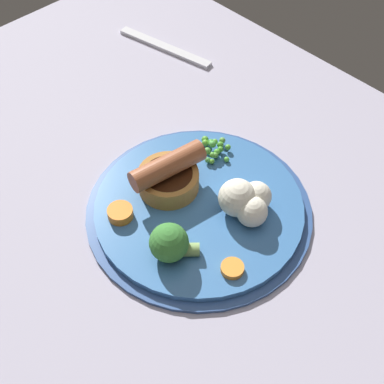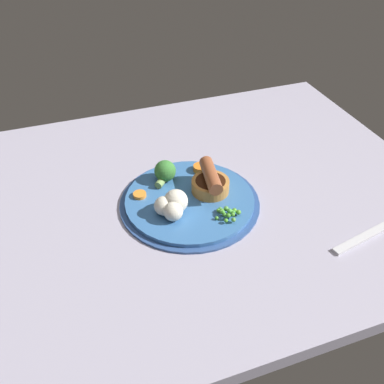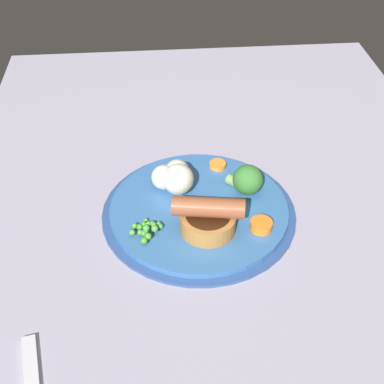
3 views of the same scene
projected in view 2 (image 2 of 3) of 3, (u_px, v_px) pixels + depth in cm
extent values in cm
cube|color=#9E99AD|center=(179.00, 201.00, 90.74)|extent=(110.00, 80.00, 3.00)
cylinder|color=#2D4C84|center=(190.00, 202.00, 87.62)|extent=(28.63, 28.63, 0.50)
cylinder|color=#386BA8|center=(190.00, 201.00, 87.34)|extent=(26.34, 26.34, 1.40)
cylinder|color=#AD7538|center=(210.00, 186.00, 87.90)|extent=(7.80, 7.80, 2.63)
cylinder|color=#33190C|center=(210.00, 181.00, 87.17)|extent=(6.24, 6.24, 0.30)
cylinder|color=brown|center=(211.00, 175.00, 86.20)|extent=(4.35, 10.20, 2.80)
sphere|color=#4DA02D|center=(226.00, 221.00, 80.61)|extent=(0.79, 0.79, 0.79)
sphere|color=#4F9D35|center=(222.00, 210.00, 82.55)|extent=(0.81, 0.81, 0.81)
sphere|color=green|center=(229.00, 211.00, 81.70)|extent=(0.97, 0.97, 0.97)
sphere|color=#4D9236|center=(221.00, 212.00, 82.28)|extent=(0.82, 0.82, 0.82)
sphere|color=#57983D|center=(234.00, 220.00, 80.69)|extent=(0.87, 0.87, 0.87)
sphere|color=#509D32|center=(233.00, 215.00, 81.41)|extent=(0.77, 0.77, 0.77)
sphere|color=green|center=(223.00, 212.00, 81.88)|extent=(0.83, 0.83, 0.83)
sphere|color=#4F962E|center=(218.00, 210.00, 83.10)|extent=(0.71, 0.71, 0.71)
sphere|color=#4C952D|center=(238.00, 212.00, 82.30)|extent=(0.99, 0.99, 0.99)
sphere|color=#549F2D|center=(234.00, 210.00, 82.45)|extent=(0.93, 0.93, 0.93)
sphere|color=green|center=(233.00, 212.00, 81.81)|extent=(0.85, 0.85, 0.85)
sphere|color=#469642|center=(220.00, 209.00, 83.39)|extent=(0.75, 0.75, 0.75)
sphere|color=#41932D|center=(224.00, 215.00, 81.38)|extent=(0.82, 0.82, 0.82)
sphere|color=#4C923E|center=(233.00, 211.00, 82.44)|extent=(0.73, 0.73, 0.73)
sphere|color=#43932C|center=(228.00, 216.00, 81.08)|extent=(0.90, 0.90, 0.90)
sphere|color=#4F9C35|center=(231.00, 212.00, 81.85)|extent=(0.80, 0.80, 0.80)
sphere|color=#529C3F|center=(226.00, 209.00, 82.73)|extent=(1.00, 1.00, 1.00)
sphere|color=#4C9E38|center=(217.00, 218.00, 81.63)|extent=(0.73, 0.73, 0.73)
sphere|color=#387A33|center=(165.00, 171.00, 90.29)|extent=(4.60, 4.60, 4.60)
cylinder|color=#7A9E56|center=(160.00, 183.00, 89.49)|extent=(2.61, 2.64, 1.61)
sphere|color=beige|center=(176.00, 201.00, 82.40)|extent=(4.74, 4.74, 4.74)
sphere|color=beige|center=(164.00, 206.00, 82.06)|extent=(3.81, 3.81, 3.81)
sphere|color=beige|center=(173.00, 211.00, 80.83)|extent=(3.81, 3.81, 3.81)
cylinder|color=orange|center=(140.00, 195.00, 87.11)|extent=(3.72, 3.72, 0.75)
cylinder|color=orange|center=(200.00, 168.00, 93.94)|extent=(4.10, 4.10, 1.29)
cube|color=silver|center=(370.00, 234.00, 80.31)|extent=(17.95, 5.19, 0.60)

